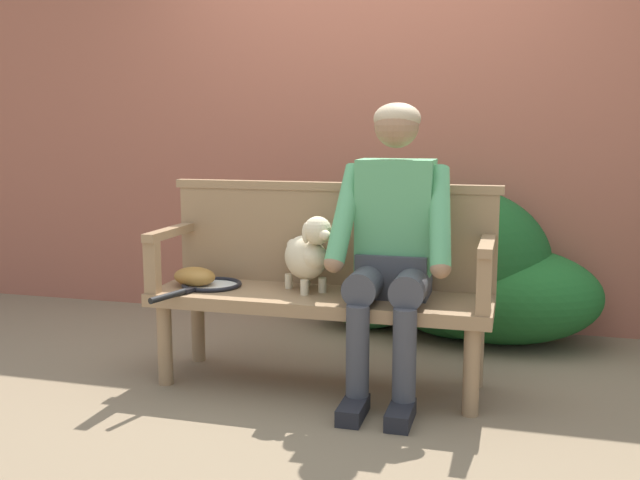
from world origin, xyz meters
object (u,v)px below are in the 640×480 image
object	(u,v)px
garden_bench	(320,306)
dog_on_bench	(309,253)
tennis_racket	(208,286)
baseball_glove	(195,277)
person_seated	(393,238)

from	to	relation	value
garden_bench	dog_on_bench	size ratio (longest dim) A/B	4.33
dog_on_bench	tennis_racket	world-z (taller)	dog_on_bench
tennis_racket	baseball_glove	bearing A→B (deg)	164.58
dog_on_bench	tennis_racket	size ratio (longest dim) A/B	0.63
garden_bench	tennis_racket	distance (m)	0.56
dog_on_bench	baseball_glove	size ratio (longest dim) A/B	1.66
person_seated	baseball_glove	distance (m)	1.00
garden_bench	dog_on_bench	xyz separation A→B (m)	(-0.06, 0.02, 0.24)
person_seated	tennis_racket	world-z (taller)	person_seated
dog_on_bench	baseball_glove	xyz separation A→B (m)	(-0.57, -0.02, -0.14)
person_seated	dog_on_bench	bearing A→B (deg)	176.03
garden_bench	tennis_racket	bearing A→B (deg)	-177.08
tennis_racket	baseball_glove	world-z (taller)	baseball_glove
person_seated	dog_on_bench	distance (m)	0.41
garden_bench	person_seated	distance (m)	0.48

